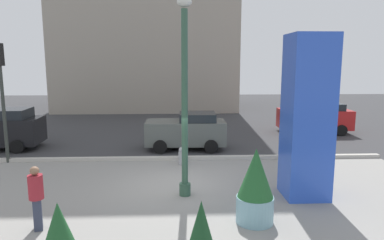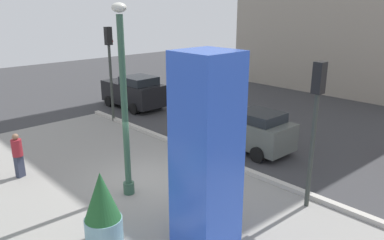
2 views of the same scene
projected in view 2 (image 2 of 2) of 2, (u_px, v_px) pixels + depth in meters
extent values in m
plane|color=#38383A|center=(223.00, 152.00, 15.83)|extent=(60.00, 60.00, 0.00)
cube|color=gray|center=(97.00, 201.00, 11.89)|extent=(18.00, 10.00, 0.02)
cube|color=#B7B2A8|center=(208.00, 156.00, 15.23)|extent=(18.00, 0.24, 0.16)
cylinder|color=#335642|center=(129.00, 188.00, 12.29)|extent=(0.36, 0.36, 0.40)
cylinder|color=#335642|center=(125.00, 110.00, 11.51)|extent=(0.20, 0.20, 5.73)
ellipsoid|color=silver|center=(119.00, 7.00, 10.61)|extent=(0.44, 0.44, 0.28)
cube|color=blue|center=(206.00, 157.00, 8.88)|extent=(1.30, 1.30, 5.03)
cylinder|color=#7AA8B7|center=(104.00, 230.00, 9.71)|extent=(0.98, 0.98, 0.71)
cylinder|color=#382819|center=(103.00, 219.00, 9.61)|extent=(0.90, 0.90, 0.04)
cone|color=#235B2D|center=(101.00, 196.00, 9.41)|extent=(0.94, 0.94, 1.29)
cylinder|color=#99999E|center=(200.00, 158.00, 14.53)|extent=(0.26, 0.26, 0.55)
sphere|color=#99999E|center=(200.00, 149.00, 14.42)|extent=(0.24, 0.24, 0.24)
cylinder|color=#99999E|center=(204.00, 158.00, 14.40)|extent=(0.12, 0.10, 0.10)
cylinder|color=#333833|center=(111.00, 84.00, 19.51)|extent=(0.14, 0.14, 4.04)
cube|color=black|center=(108.00, 36.00, 18.79)|extent=(0.28, 0.32, 0.90)
sphere|color=red|center=(111.00, 41.00, 18.98)|extent=(0.18, 0.18, 0.18)
cylinder|color=#333833|center=(312.00, 152.00, 11.06)|extent=(0.14, 0.14, 3.58)
cube|color=black|center=(319.00, 78.00, 10.40)|extent=(0.28, 0.32, 0.90)
sphere|color=green|center=(321.00, 86.00, 10.59)|extent=(0.18, 0.18, 0.18)
cube|color=black|center=(133.00, 93.00, 22.55)|extent=(4.17, 2.04, 1.25)
cube|color=#1E2328|center=(139.00, 80.00, 21.89)|extent=(1.91, 1.73, 0.45)
cylinder|color=black|center=(109.00, 101.00, 22.93)|extent=(0.65, 0.24, 0.64)
cylinder|color=black|center=(134.00, 96.00, 24.22)|extent=(0.65, 0.24, 0.64)
cylinder|color=black|center=(134.00, 109.00, 21.23)|extent=(0.65, 0.24, 0.64)
cylinder|color=black|center=(159.00, 103.00, 22.52)|extent=(0.65, 0.24, 0.64)
cube|color=#565B56|center=(249.00, 131.00, 15.96)|extent=(3.86, 1.79, 1.11)
cube|color=#1E2328|center=(260.00, 117.00, 15.33)|extent=(1.75, 1.54, 0.40)
cylinder|color=black|center=(215.00, 139.00, 16.40)|extent=(0.64, 0.23, 0.64)
cylinder|color=black|center=(240.00, 131.00, 17.49)|extent=(0.64, 0.23, 0.64)
cylinder|color=black|center=(258.00, 155.00, 14.72)|extent=(0.64, 0.23, 0.64)
cylinder|color=black|center=(283.00, 144.00, 15.81)|extent=(0.64, 0.23, 0.64)
cube|color=#33384C|center=(20.00, 166.00, 13.43)|extent=(0.28, 0.33, 0.82)
cylinder|color=maroon|center=(17.00, 148.00, 13.22)|extent=(0.46, 0.46, 0.62)
sphere|color=#8C664C|center=(15.00, 137.00, 13.09)|extent=(0.22, 0.22, 0.22)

